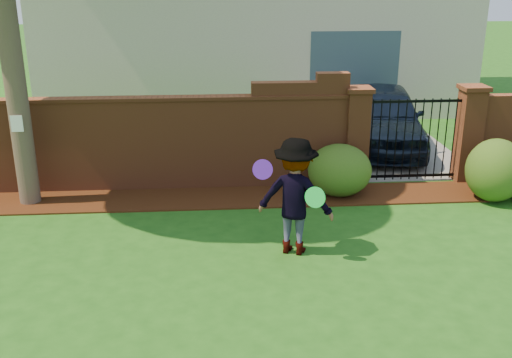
{
  "coord_description": "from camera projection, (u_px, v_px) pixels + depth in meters",
  "views": [
    {
      "loc": [
        -0.33,
        -6.86,
        3.97
      ],
      "look_at": [
        0.29,
        1.4,
        1.05
      ],
      "focal_mm": 42.15,
      "sensor_mm": 36.0,
      "label": 1
    }
  ],
  "objects": [
    {
      "name": "ground",
      "position": [
        242.0,
        292.0,
        7.8
      ],
      "size": [
        80.0,
        80.0,
        0.01
      ],
      "primitive_type": "cube",
      "color": "#1D4F13",
      "rests_on": "ground"
    },
    {
      "name": "mulch_bed",
      "position": [
        180.0,
        199.0,
        10.86
      ],
      "size": [
        11.1,
        1.08,
        0.03
      ],
      "primitive_type": "cube",
      "color": "#321609",
      "rests_on": "ground"
    },
    {
      "name": "brick_wall",
      "position": [
        122.0,
        142.0,
        11.11
      ],
      "size": [
        8.7,
        0.31,
        2.16
      ],
      "color": "brown",
      "rests_on": "ground"
    },
    {
      "name": "pillar_left",
      "position": [
        356.0,
        136.0,
        11.41
      ],
      "size": [
        0.5,
        0.5,
        1.88
      ],
      "color": "brown",
      "rests_on": "ground"
    },
    {
      "name": "pillar_right",
      "position": [
        469.0,
        133.0,
        11.56
      ],
      "size": [
        0.5,
        0.5,
        1.88
      ],
      "color": "brown",
      "rests_on": "ground"
    },
    {
      "name": "iron_gate",
      "position": [
        412.0,
        140.0,
        11.52
      ],
      "size": [
        1.78,
        0.03,
        1.6
      ],
      "color": "black",
      "rests_on": "ground"
    },
    {
      "name": "driveway",
      "position": [
        360.0,
        129.0,
        15.56
      ],
      "size": [
        3.2,
        8.0,
        0.01
      ],
      "primitive_type": "cube",
      "color": "slate",
      "rests_on": "ground"
    },
    {
      "name": "car",
      "position": [
        384.0,
        119.0,
        13.61
      ],
      "size": [
        2.37,
        4.44,
        1.44
      ],
      "primitive_type": "imported",
      "rotation": [
        0.0,
        0.0,
        -0.17
      ],
      "color": "black",
      "rests_on": "ground"
    },
    {
      "name": "paper_notice",
      "position": [
        17.0,
        124.0,
        10.06
      ],
      "size": [
        0.2,
        0.01,
        0.28
      ],
      "primitive_type": "cube",
      "color": "white",
      "rests_on": "tree"
    },
    {
      "name": "shrub_left",
      "position": [
        340.0,
        170.0,
        10.96
      ],
      "size": [
        1.17,
        1.17,
        0.95
      ],
      "primitive_type": "ellipsoid",
      "color": "#244C16",
      "rests_on": "ground"
    },
    {
      "name": "shrub_middle",
      "position": [
        495.0,
        170.0,
        10.66
      ],
      "size": [
        1.04,
        1.04,
        1.14
      ],
      "primitive_type": "ellipsoid",
      "color": "#244C16",
      "rests_on": "ground"
    },
    {
      "name": "man",
      "position": [
        294.0,
        197.0,
        8.59
      ],
      "size": [
        1.28,
        1.02,
        1.73
      ],
      "primitive_type": "imported",
      "rotation": [
        0.0,
        0.0,
        2.76
      ],
      "color": "gray",
      "rests_on": "ground"
    },
    {
      "name": "frisbee_purple",
      "position": [
        263.0,
        169.0,
        8.35
      ],
      "size": [
        0.29,
        0.11,
        0.28
      ],
      "primitive_type": "cylinder",
      "rotation": [
        1.36,
        0.0,
        -0.09
      ],
      "color": "#591CB4",
      "rests_on": "man"
    },
    {
      "name": "frisbee_green",
      "position": [
        315.0,
        197.0,
        8.28
      ],
      "size": [
        0.29,
        0.21,
        0.3
      ],
      "primitive_type": "cylinder",
      "rotation": [
        1.43,
        0.0,
        -0.51
      ],
      "color": "green",
      "rests_on": "man"
    }
  ]
}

